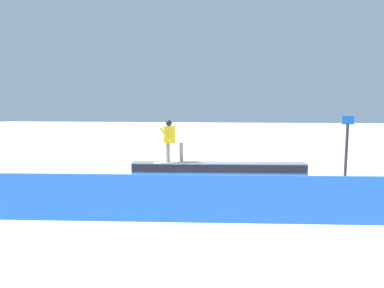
{
  "coord_description": "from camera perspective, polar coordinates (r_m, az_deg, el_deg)",
  "views": [
    {
      "loc": [
        -0.84,
        10.9,
        2.33
      ],
      "look_at": [
        0.79,
        1.1,
        1.29
      ],
      "focal_mm": 28.28,
      "sensor_mm": 36.0,
      "label": 1
    }
  ],
  "objects": [
    {
      "name": "ground_plane",
      "position": [
        11.18,
        4.97,
        -6.09
      ],
      "size": [
        120.0,
        120.0,
        0.0
      ],
      "primitive_type": "plane",
      "color": "white"
    },
    {
      "name": "grind_box",
      "position": [
        11.13,
        4.98,
        -4.9
      ],
      "size": [
        6.33,
        1.33,
        0.52
      ],
      "color": "black",
      "rests_on": "ground_plane"
    },
    {
      "name": "snowboarder",
      "position": [
        10.98,
        -4.05,
        0.88
      ],
      "size": [
        1.51,
        0.96,
        1.54
      ],
      "color": "silver",
      "rests_on": "grind_box"
    },
    {
      "name": "safety_fence",
      "position": [
        6.49,
        1.65,
        -10.3
      ],
      "size": [
        12.54,
        1.63,
        1.02
      ],
      "primitive_type": "cube",
      "rotation": [
        0.0,
        0.0,
        0.13
      ],
      "color": "blue",
      "rests_on": "ground_plane"
    },
    {
      "name": "trail_marker",
      "position": [
        12.19,
        27.14,
        -0.14
      ],
      "size": [
        0.4,
        0.1,
        2.2
      ],
      "color": "#262628",
      "rests_on": "ground_plane"
    }
  ]
}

